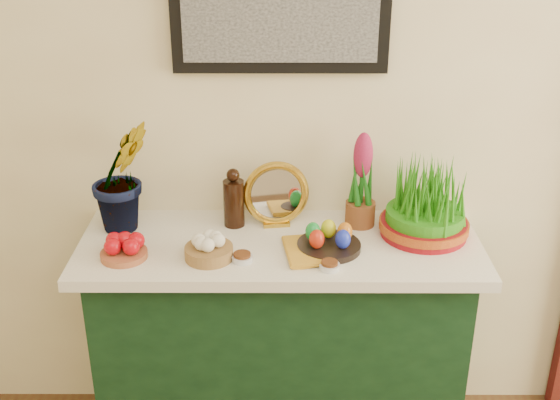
# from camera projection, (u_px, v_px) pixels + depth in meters

# --- Properties ---
(sideboard) EXTENTS (1.30, 0.45, 0.85)m
(sideboard) POSITION_uv_depth(u_px,v_px,m) (280.00, 349.00, 2.65)
(sideboard) COLOR #14371B
(sideboard) RESTS_ON ground
(tablecloth) EXTENTS (1.40, 0.55, 0.04)m
(tablecloth) POSITION_uv_depth(u_px,v_px,m) (280.00, 246.00, 2.46)
(tablecloth) COLOR white
(tablecloth) RESTS_ON sideboard
(hyacinth_green) EXTENTS (0.35, 0.34, 0.53)m
(hyacinth_green) POSITION_uv_depth(u_px,v_px,m) (120.00, 159.00, 2.43)
(hyacinth_green) COLOR #196617
(hyacinth_green) RESTS_ON tablecloth
(apple_bowl) EXTENTS (0.17, 0.17, 0.08)m
(apple_bowl) POSITION_uv_depth(u_px,v_px,m) (123.00, 249.00, 2.33)
(apple_bowl) COLOR #A55734
(apple_bowl) RESTS_ON tablecloth
(garlic_basket) EXTENTS (0.21, 0.21, 0.09)m
(garlic_basket) POSITION_uv_depth(u_px,v_px,m) (209.00, 248.00, 2.32)
(garlic_basket) COLOR olive
(garlic_basket) RESTS_ON tablecloth
(vinegar_cruet) EXTENTS (0.08, 0.08, 0.22)m
(vinegar_cruet) POSITION_uv_depth(u_px,v_px,m) (234.00, 201.00, 2.52)
(vinegar_cruet) COLOR black
(vinegar_cruet) RESTS_ON tablecloth
(mirror) EXTENTS (0.24, 0.09, 0.24)m
(mirror) POSITION_uv_depth(u_px,v_px,m) (276.00, 195.00, 2.52)
(mirror) COLOR gold
(mirror) RESTS_ON tablecloth
(book) EXTENTS (0.17, 0.22, 0.03)m
(book) POSITION_uv_depth(u_px,v_px,m) (286.00, 252.00, 2.35)
(book) COLOR gold
(book) RESTS_ON tablecloth
(spice_dish_left) EXTENTS (0.07, 0.07, 0.03)m
(spice_dish_left) POSITION_uv_depth(u_px,v_px,m) (242.00, 257.00, 2.32)
(spice_dish_left) COLOR silver
(spice_dish_left) RESTS_ON tablecloth
(spice_dish_right) EXTENTS (0.07, 0.07, 0.03)m
(spice_dish_right) POSITION_uv_depth(u_px,v_px,m) (330.00, 265.00, 2.27)
(spice_dish_right) COLOR silver
(spice_dish_right) RESTS_ON tablecloth
(egg_plate) EXTENTS (0.22, 0.22, 0.09)m
(egg_plate) POSITION_uv_depth(u_px,v_px,m) (329.00, 240.00, 2.38)
(egg_plate) COLOR black
(egg_plate) RESTS_ON tablecloth
(hyacinth_pink) EXTENTS (0.11, 0.11, 0.35)m
(hyacinth_pink) POSITION_uv_depth(u_px,v_px,m) (362.00, 184.00, 2.50)
(hyacinth_pink) COLOR brown
(hyacinth_pink) RESTS_ON tablecloth
(wheatgrass_sabzeh) EXTENTS (0.32, 0.32, 0.26)m
(wheatgrass_sabzeh) POSITION_uv_depth(u_px,v_px,m) (426.00, 206.00, 2.44)
(wheatgrass_sabzeh) COLOR maroon
(wheatgrass_sabzeh) RESTS_ON tablecloth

